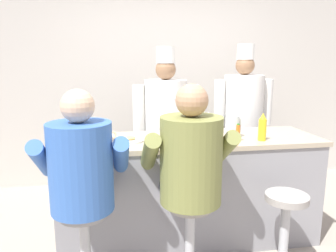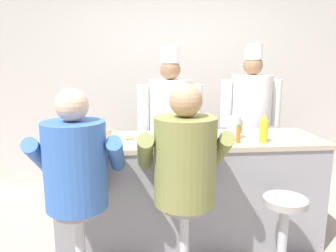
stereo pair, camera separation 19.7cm
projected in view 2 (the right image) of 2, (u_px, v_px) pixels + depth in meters
The scene contains 15 objects.
wall_back at pixel (172, 81), 4.34m from camera, with size 10.00×0.06×2.70m.
diner_counter at pixel (190, 189), 2.96m from camera, with size 2.30×0.69×0.95m.
ketchup_bottle_red at pixel (208, 128), 2.73m from camera, with size 0.07×0.07×0.25m.
mustard_bottle_yellow at pixel (264, 129), 2.71m from camera, with size 0.07×0.07×0.24m.
hot_sauce_bottle_orange at pixel (238, 134), 2.69m from camera, with size 0.03×0.03×0.15m.
water_pitcher_clear at pixel (234, 127), 2.83m from camera, with size 0.14×0.12×0.20m.
breakfast_plate at pixel (130, 140), 2.76m from camera, with size 0.22×0.22×0.04m.
cereal_bowl at pixel (194, 137), 2.80m from camera, with size 0.14×0.14×0.06m.
coffee_mug_tan at pixel (107, 135), 2.80m from camera, with size 0.13×0.09×0.09m.
cup_stack_steel at pixel (181, 116), 3.00m from camera, with size 0.11×0.11×0.33m.
diner_seated_blue at pixel (77, 169), 2.23m from camera, with size 0.64×0.63×1.45m.
diner_seated_olive at pixel (184, 164), 2.29m from camera, with size 0.65×0.65×1.47m.
empty_stool_round at pixel (283, 225), 2.42m from camera, with size 0.32×0.32×0.64m.
cook_in_whites_near at pixel (170, 123), 3.47m from camera, with size 0.69×0.44×1.76m.
cook_in_whites_far at pixel (250, 116), 3.77m from camera, with size 0.70×0.45×1.80m.
Camera 2 is at (-0.45, -2.41, 1.63)m, focal length 35.00 mm.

